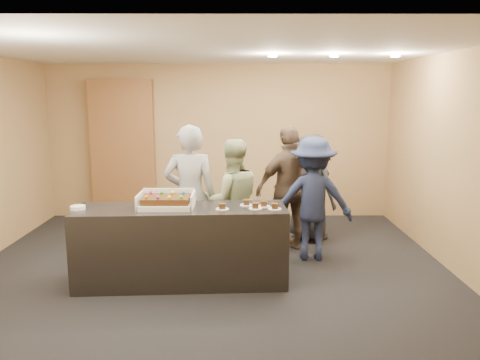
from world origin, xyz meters
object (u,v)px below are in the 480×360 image
at_px(serving_counter, 182,245).
at_px(person_server_grey, 190,196).
at_px(person_dark_suit, 310,187).
at_px(sheet_cake, 166,199).
at_px(person_sage_man, 232,201).
at_px(storage_cabinet, 123,150).
at_px(plate_stack, 78,208).
at_px(cake_box, 167,203).
at_px(person_brown_extra, 290,188).
at_px(person_navy_man, 313,199).

distance_m(serving_counter, person_server_grey, 0.74).
bearing_deg(serving_counter, person_dark_suit, 40.93).
bearing_deg(person_dark_suit, sheet_cake, 85.26).
bearing_deg(person_sage_man, sheet_cake, 32.34).
height_order(serving_counter, person_dark_suit, person_dark_suit).
relative_size(storage_cabinet, person_sage_man, 1.51).
distance_m(sheet_cake, plate_stack, 0.99).
relative_size(person_server_grey, person_dark_suit, 1.13).
height_order(cake_box, person_server_grey, person_server_grey).
xyz_separation_m(person_server_grey, person_dark_suit, (1.69, 1.09, -0.10)).
distance_m(storage_cabinet, sheet_cake, 3.24).
xyz_separation_m(storage_cabinet, plate_stack, (0.23, -3.07, -0.30)).
xyz_separation_m(storage_cabinet, person_server_grey, (1.43, -2.41, -0.31)).
bearing_deg(person_sage_man, cake_box, 31.46).
bearing_deg(cake_box, person_sage_man, 44.67).
bearing_deg(person_dark_suit, plate_stack, 75.21).
bearing_deg(storage_cabinet, person_dark_suit, -23.01).
xyz_separation_m(serving_counter, person_brown_extra, (1.37, 1.21, 0.43)).
relative_size(storage_cabinet, sheet_cake, 4.57).
xyz_separation_m(sheet_cake, person_sage_man, (0.74, 0.75, -0.19)).
height_order(person_brown_extra, person_dark_suit, person_brown_extra).
height_order(person_server_grey, person_brown_extra, person_server_grey).
height_order(sheet_cake, person_brown_extra, person_brown_extra).
bearing_deg(person_dark_suit, person_navy_man, 127.43).
height_order(plate_stack, person_brown_extra, person_brown_extra).
bearing_deg(person_server_grey, sheet_cake, 67.35).
distance_m(serving_counter, plate_stack, 1.24).
distance_m(storage_cabinet, person_dark_suit, 3.41).
bearing_deg(person_navy_man, sheet_cake, 29.22).
height_order(sheet_cake, person_navy_man, person_navy_man).
bearing_deg(person_navy_man, person_server_grey, 13.38).
xyz_separation_m(serving_counter, plate_stack, (-1.15, -0.08, 0.47)).
xyz_separation_m(plate_stack, person_brown_extra, (2.52, 1.29, -0.04)).
height_order(person_server_grey, person_sage_man, person_server_grey).
xyz_separation_m(serving_counter, person_navy_man, (1.64, 0.83, 0.36)).
height_order(sheet_cake, person_dark_suit, person_dark_suit).
height_order(storage_cabinet, cake_box, storage_cabinet).
distance_m(plate_stack, person_navy_man, 2.93).
bearing_deg(sheet_cake, storage_cabinet, 112.11).
bearing_deg(plate_stack, person_brown_extra, 27.19).
xyz_separation_m(person_navy_man, person_dark_suit, (0.10, 0.84, -0.01)).
height_order(cake_box, plate_stack, cake_box).
bearing_deg(person_server_grey, storage_cabinet, -62.11).
xyz_separation_m(serving_counter, cake_box, (-0.16, 0.02, 0.49)).
relative_size(serving_counter, person_dark_suit, 1.49).
height_order(sheet_cake, person_server_grey, person_server_grey).
distance_m(plate_stack, person_brown_extra, 2.83).
xyz_separation_m(plate_stack, person_navy_man, (2.78, 0.91, -0.11)).
height_order(cake_box, person_sage_man, person_sage_man).
distance_m(cake_box, person_brown_extra, 1.95).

